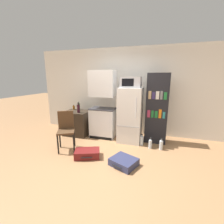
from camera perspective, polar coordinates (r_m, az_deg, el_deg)
name	(u,v)px	position (r m, az deg, el deg)	size (l,w,h in m)	color
ground_plane	(106,162)	(3.42, -2.21, -18.51)	(24.00, 24.00, 0.00)	#A3754C
wall_back	(132,92)	(4.83, 7.80, 7.65)	(6.40, 0.10, 2.69)	white
side_table	(77,123)	(4.90, -13.13, -4.05)	(0.76, 0.62, 0.76)	#2D2319
kitchen_hutch	(103,107)	(4.46, -3.50, 1.94)	(0.75, 0.50, 1.99)	white
refrigerator	(130,115)	(4.22, 6.93, -1.14)	(0.63, 0.65, 1.52)	white
microwave	(131,82)	(4.10, 7.27, 11.19)	(0.53, 0.44, 0.28)	#B7B7BC
bookshelf	(157,109)	(4.26, 16.62, 1.18)	(0.57, 0.35, 1.91)	black
bottle_amber_beer	(74,107)	(5.10, -14.36, 1.68)	(0.07, 0.07, 0.15)	brown
bottle_wine_dark	(78,108)	(4.57, -12.67, 1.31)	(0.08, 0.08, 0.31)	black
bottle_green_tall	(79,106)	(5.03, -12.50, 2.13)	(0.07, 0.07, 0.26)	#1E6028
chair	(66,127)	(3.94, -17.12, -5.44)	(0.54, 0.54, 0.97)	black
suitcase_large_flat	(87,153)	(3.60, -9.40, -15.32)	(0.64, 0.52, 0.17)	maroon
suitcase_small_flat	(124,162)	(3.29, 4.52, -18.37)	(0.64, 0.60, 0.15)	navy
water_bottle_front	(150,144)	(4.05, 14.36, -11.68)	(0.08, 0.08, 0.29)	silver
water_bottle_middle	(161,145)	(4.05, 18.18, -11.83)	(0.09, 0.09, 0.30)	silver
water_bottle_back	(142,140)	(4.18, 11.20, -10.54)	(0.10, 0.10, 0.32)	silver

